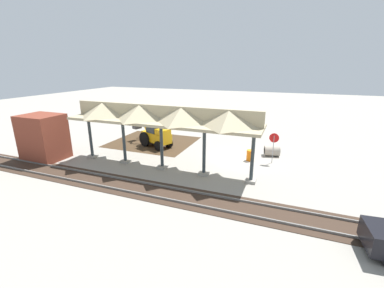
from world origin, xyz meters
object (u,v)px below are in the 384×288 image
concrete_pipe (272,151)px  traffic_barrel (250,155)px  brick_utility_building (44,137)px  backhoe (155,134)px  stop_sign (274,142)px

concrete_pipe → traffic_barrel: size_ratio=1.62×
brick_utility_building → traffic_barrel: brick_utility_building is taller
brick_utility_building → traffic_barrel: bearing=-160.4°
concrete_pipe → backhoe: bearing=6.3°
brick_utility_building → traffic_barrel: (-16.32, -5.82, -1.44)m
backhoe → brick_utility_building: size_ratio=1.36×
backhoe → traffic_barrel: bearing=176.0°
concrete_pipe → brick_utility_building: brick_utility_building is taller
stop_sign → brick_utility_building: (18.11, 5.92, 0.08)m
stop_sign → backhoe: backhoe is taller
concrete_pipe → traffic_barrel: bearing=49.2°
brick_utility_building → concrete_pipe: bearing=-156.8°
concrete_pipe → brick_utility_building: (17.94, 7.69, 1.44)m
backhoe → brick_utility_building: 9.56m
stop_sign → backhoe: 11.12m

